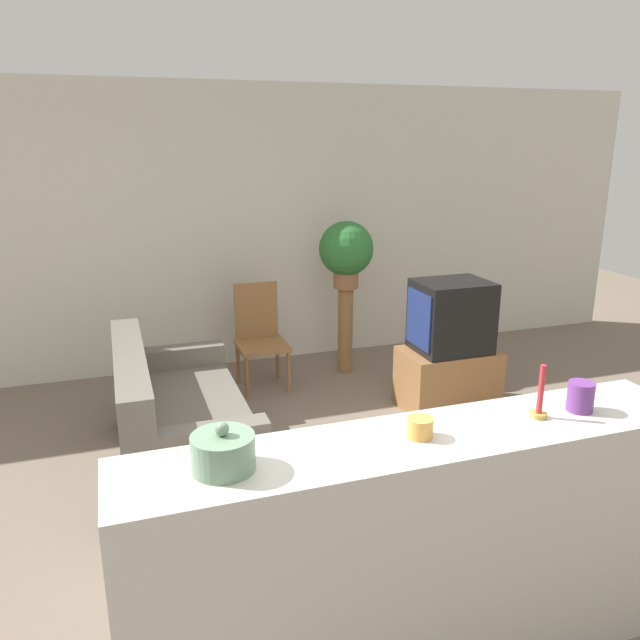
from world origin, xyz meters
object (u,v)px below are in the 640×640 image
object	(u,v)px
television	(451,316)
wooden_chair	(260,333)
couch	(177,424)
decorative_bowl	(223,452)
potted_plant	(346,251)

from	to	relation	value
television	wooden_chair	bearing A→B (deg)	143.64
couch	television	size ratio (longest dim) A/B	2.77
decorative_bowl	wooden_chair	bearing A→B (deg)	74.72
couch	television	distance (m)	2.32
television	decorative_bowl	bearing A→B (deg)	-134.40
television	potted_plant	size ratio (longest dim) A/B	0.95
couch	potted_plant	xyz separation A→B (m)	(1.75, 1.32, 0.89)
wooden_chair	potted_plant	xyz separation A→B (m)	(0.86, 0.06, 0.69)
wooden_chair	potted_plant	bearing A→B (deg)	4.09
decorative_bowl	couch	bearing A→B (deg)	89.53
couch	potted_plant	bearing A→B (deg)	37.01
wooden_chair	couch	bearing A→B (deg)	-125.35
couch	decorative_bowl	xyz separation A→B (m)	(-0.02, -2.07, 0.84)
television	wooden_chair	world-z (taller)	television
wooden_chair	potted_plant	size ratio (longest dim) A/B	1.50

